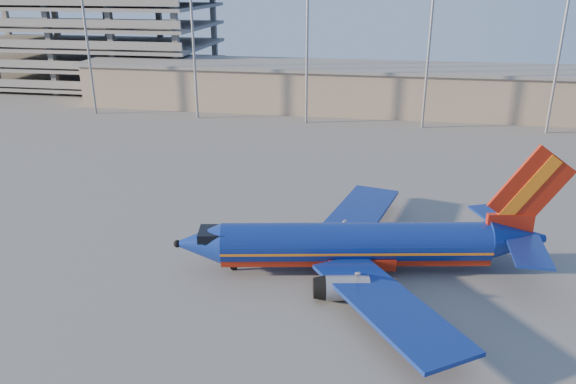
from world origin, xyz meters
name	(u,v)px	position (x,y,z in m)	size (l,w,h in m)	color
ground	(289,236)	(0.00, 0.00, 0.00)	(220.00, 220.00, 0.00)	slate
terminal_building	(394,88)	(10.00, 58.00, 4.32)	(122.00, 16.00, 8.50)	gray
parking_garage	(81,33)	(-62.00, 74.05, 11.73)	(62.00, 32.00, 21.40)	slate
light_mast_row	(368,20)	(5.00, 46.00, 17.55)	(101.60, 1.60, 28.65)	gray
aircraft_main	(364,244)	(7.63, -5.60, 2.44)	(33.50, 31.94, 11.44)	navy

